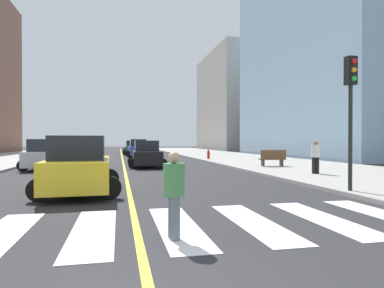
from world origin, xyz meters
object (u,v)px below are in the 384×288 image
car_black_third (147,155)px  park_bench (273,158)px  car_blue_fifth (138,149)px  car_silver_second (46,155)px  car_green_fourth (133,148)px  traffic_light_near_corner (351,96)px  fire_hydrant (208,154)px  car_white_sixth (131,147)px  pedestrian_waiting_east (316,155)px  pedestrian_crossing (174,191)px  car_yellow_nearest (79,167)px

car_black_third → park_bench: car_black_third is taller
car_black_third → car_blue_fifth: car_blue_fifth is taller
car_silver_second → car_green_fourth: car_silver_second is taller
traffic_light_near_corner → fire_hydrant: bearing=-91.5°
car_white_sixth → fire_hydrant: (6.42, -26.98, -0.34)m
car_silver_second → car_white_sixth: car_silver_second is taller
car_black_third → pedestrian_waiting_east: car_black_third is taller
car_silver_second → pedestrian_crossing: car_silver_second is taller
car_yellow_nearest → park_bench: car_yellow_nearest is taller
car_yellow_nearest → pedestrian_crossing: size_ratio=2.77×
pedestrian_waiting_east → car_silver_second: bearing=-14.8°
car_green_fourth → car_white_sixth: car_white_sixth is taller
car_silver_second → fire_hydrant: (13.25, 7.84, -0.36)m
car_black_third → traffic_light_near_corner: 15.56m
car_white_sixth → park_bench: car_white_sixth is taller
car_blue_fifth → fire_hydrant: bearing=125.3°
pedestrian_waiting_east → car_green_fourth: bearing=-62.3°
car_blue_fifth → park_bench: (8.18, -18.62, -0.29)m
car_green_fourth → park_bench: 26.31m
car_black_third → pedestrian_crossing: 18.15m
car_yellow_nearest → pedestrian_waiting_east: bearing=15.5°
traffic_light_near_corner → park_bench: size_ratio=2.57×
car_white_sixth → pedestrian_waiting_east: bearing=102.9°
car_yellow_nearest → car_green_fourth: car_yellow_nearest is taller
car_yellow_nearest → car_blue_fifth: (3.61, 27.59, 0.01)m
traffic_light_near_corner → car_black_third: bearing=-66.9°
park_bench → pedestrian_waiting_east: bearing=-176.6°
traffic_light_near_corner → car_green_fourth: bearing=-80.5°
car_blue_fifth → fire_hydrant: 10.61m
car_white_sixth → fire_hydrant: size_ratio=5.00×
car_white_sixth → fire_hydrant: car_white_sixth is taller
car_silver_second → park_bench: (15.13, -2.25, -0.25)m
pedestrian_waiting_east → fire_hydrant: bearing=-71.3°
traffic_light_near_corner → pedestrian_crossing: 8.40m
fire_hydrant → car_black_third: bearing=-132.4°
car_silver_second → pedestrian_crossing: (5.77, -17.49, -0.01)m
car_silver_second → car_black_third: size_ratio=1.05×
car_yellow_nearest → traffic_light_near_corner: 9.96m
car_green_fourth → car_silver_second: bearing=76.3°
car_green_fourth → car_blue_fifth: car_blue_fifth is taller
pedestrian_crossing → car_yellow_nearest: bearing=-162.4°
fire_hydrant → pedestrian_crossing: bearing=-106.5°
traffic_light_near_corner → park_bench: bearing=-102.2°
car_silver_second → pedestrian_crossing: bearing=-71.0°
car_white_sixth → traffic_light_near_corner: traffic_light_near_corner is taller
car_silver_second → park_bench: bearing=-7.8°
car_blue_fifth → park_bench: bearing=112.5°
car_white_sixth → pedestrian_waiting_east: (8.19, -42.46, 0.21)m
car_green_fourth → car_white_sixth: size_ratio=0.99×
traffic_light_near_corner → pedestrian_crossing: size_ratio=2.78×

